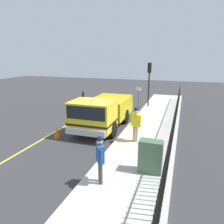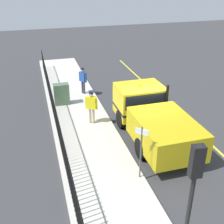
{
  "view_description": "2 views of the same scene",
  "coord_description": "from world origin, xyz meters",
  "px_view_note": "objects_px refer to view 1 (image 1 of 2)",
  "views": [
    {
      "loc": [
        4.99,
        -11.39,
        4.55
      ],
      "look_at": [
        1.01,
        0.38,
        1.27
      ],
      "focal_mm": 34.3,
      "sensor_mm": 36.0,
      "label": 1
    },
    {
      "loc": [
        5.37,
        11.97,
        7.47
      ],
      "look_at": [
        2.11,
        0.55,
        1.49
      ],
      "focal_mm": 45.42,
      "sensor_mm": 36.0,
      "label": 2
    }
  ],
  "objects_px": {
    "traffic_cone": "(57,133)",
    "traffic_light_near": "(149,76)",
    "pedestrian_distant": "(100,155)",
    "utility_cabinet": "(150,156)",
    "work_truck": "(102,111)",
    "worker_standing": "(136,121)",
    "street_sign": "(139,98)"
  },
  "relations": [
    {
      "from": "traffic_cone",
      "to": "traffic_light_near",
      "type": "bearing_deg",
      "value": 67.37
    },
    {
      "from": "pedestrian_distant",
      "to": "utility_cabinet",
      "type": "bearing_deg",
      "value": -80.84
    },
    {
      "from": "work_truck",
      "to": "traffic_cone",
      "type": "relative_size",
      "value": 10.22
    },
    {
      "from": "worker_standing",
      "to": "pedestrian_distant",
      "type": "distance_m",
      "value": 4.13
    },
    {
      "from": "work_truck",
      "to": "traffic_light_near",
      "type": "distance_m",
      "value": 7.11
    },
    {
      "from": "worker_standing",
      "to": "pedestrian_distant",
      "type": "bearing_deg",
      "value": 117.22
    },
    {
      "from": "traffic_light_near",
      "to": "utility_cabinet",
      "type": "xyz_separation_m",
      "value": [
        1.94,
        -11.27,
        -2.06
      ]
    },
    {
      "from": "utility_cabinet",
      "to": "traffic_cone",
      "type": "relative_size",
      "value": 2.19
    },
    {
      "from": "utility_cabinet",
      "to": "street_sign",
      "type": "xyz_separation_m",
      "value": [
        -2.08,
        7.63,
        0.77
      ]
    },
    {
      "from": "utility_cabinet",
      "to": "traffic_cone",
      "type": "height_order",
      "value": "utility_cabinet"
    },
    {
      "from": "pedestrian_distant",
      "to": "street_sign",
      "type": "relative_size",
      "value": 0.78
    },
    {
      "from": "street_sign",
      "to": "pedestrian_distant",
      "type": "bearing_deg",
      "value": -86.6
    },
    {
      "from": "worker_standing",
      "to": "traffic_cone",
      "type": "relative_size",
      "value": 3.12
    },
    {
      "from": "pedestrian_distant",
      "to": "traffic_cone",
      "type": "distance_m",
      "value": 5.57
    },
    {
      "from": "utility_cabinet",
      "to": "traffic_cone",
      "type": "xyz_separation_m",
      "value": [
        -5.66,
        2.35,
        -0.52
      ]
    },
    {
      "from": "traffic_light_near",
      "to": "traffic_cone",
      "type": "bearing_deg",
      "value": 73.8
    },
    {
      "from": "traffic_light_near",
      "to": "street_sign",
      "type": "bearing_deg",
      "value": 94.21
    },
    {
      "from": "traffic_cone",
      "to": "street_sign",
      "type": "distance_m",
      "value": 6.51
    },
    {
      "from": "worker_standing",
      "to": "pedestrian_distant",
      "type": "height_order",
      "value": "worker_standing"
    },
    {
      "from": "traffic_light_near",
      "to": "utility_cabinet",
      "type": "relative_size",
      "value": 2.95
    },
    {
      "from": "pedestrian_distant",
      "to": "traffic_cone",
      "type": "bearing_deg",
      "value": 17.59
    },
    {
      "from": "pedestrian_distant",
      "to": "traffic_cone",
      "type": "relative_size",
      "value": 3.0
    },
    {
      "from": "pedestrian_distant",
      "to": "worker_standing",
      "type": "bearing_deg",
      "value": -35.44
    },
    {
      "from": "worker_standing",
      "to": "street_sign",
      "type": "xyz_separation_m",
      "value": [
        -0.86,
        4.81,
        0.29
      ]
    },
    {
      "from": "pedestrian_distant",
      "to": "utility_cabinet",
      "type": "height_order",
      "value": "pedestrian_distant"
    },
    {
      "from": "work_truck",
      "to": "pedestrian_distant",
      "type": "distance_m",
      "value": 6.31
    },
    {
      "from": "work_truck",
      "to": "traffic_cone",
      "type": "distance_m",
      "value": 3.08
    },
    {
      "from": "utility_cabinet",
      "to": "traffic_light_near",
      "type": "bearing_deg",
      "value": 99.76
    },
    {
      "from": "utility_cabinet",
      "to": "street_sign",
      "type": "distance_m",
      "value": 7.95
    },
    {
      "from": "street_sign",
      "to": "utility_cabinet",
      "type": "bearing_deg",
      "value": -74.76
    },
    {
      "from": "worker_standing",
      "to": "traffic_cone",
      "type": "bearing_deg",
      "value": 37.93
    },
    {
      "from": "traffic_cone",
      "to": "street_sign",
      "type": "relative_size",
      "value": 0.26
    }
  ]
}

